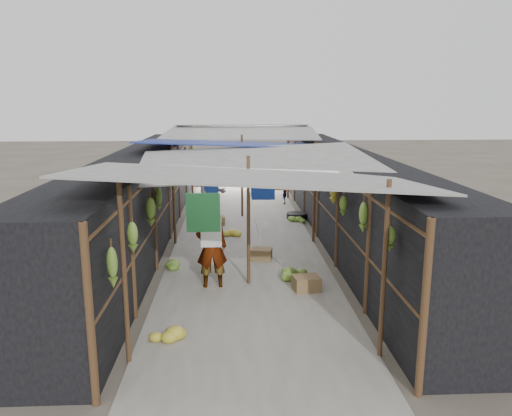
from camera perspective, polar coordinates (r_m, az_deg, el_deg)
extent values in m
plane|color=#6B6356|center=(7.48, -0.02, -16.89)|extent=(80.00, 80.00, 0.00)
cube|color=#9E998E|center=(13.53, -1.35, -3.36)|extent=(3.60, 16.00, 0.02)
cube|color=black|center=(13.48, -12.93, 1.25)|extent=(1.40, 15.00, 2.30)
cube|color=black|center=(13.61, 10.07, 1.47)|extent=(1.40, 15.00, 2.30)
cube|color=olive|center=(11.62, 0.64, -5.33)|extent=(0.53, 0.46, 0.28)
cube|color=olive|center=(9.85, 5.79, -8.61)|extent=(0.55, 0.47, 0.30)
cube|color=olive|center=(14.87, -4.41, -1.48)|extent=(0.45, 0.38, 0.26)
cylinder|color=black|center=(15.66, 4.68, -0.92)|extent=(0.64, 0.64, 0.19)
imported|color=silver|center=(9.81, -5.09, -4.48)|extent=(0.64, 0.46, 1.66)
imported|color=#1D4694|center=(14.98, -5.11, 1.64)|extent=(1.00, 0.85, 1.81)
imported|color=#504A46|center=(17.77, 3.20, 1.68)|extent=(0.34, 0.54, 0.80)
cylinder|color=brown|center=(7.09, -14.83, -7.46)|extent=(0.07, 0.07, 2.60)
cylinder|color=brown|center=(7.25, 14.44, -7.00)|extent=(0.07, 0.07, 2.60)
cylinder|color=brown|center=(9.82, -0.87, -1.58)|extent=(0.07, 0.07, 2.60)
cylinder|color=brown|center=(12.83, -9.39, 1.54)|extent=(0.07, 0.07, 2.60)
cylinder|color=brown|center=(12.92, 6.68, 1.69)|extent=(0.07, 0.07, 2.60)
cylinder|color=brown|center=(15.71, -1.61, 3.63)|extent=(0.07, 0.07, 2.60)
cylinder|color=brown|center=(18.74, -7.34, 4.93)|extent=(0.07, 0.07, 2.60)
cylinder|color=brown|center=(18.80, 3.71, 5.03)|extent=(0.07, 0.07, 2.60)
cube|color=#9F9F9A|center=(7.62, -0.39, 3.62)|extent=(5.21, 3.19, 0.52)
cube|color=#9F9F9A|center=(10.82, -0.04, 5.36)|extent=(5.23, 3.73, 0.50)
cube|color=navy|center=(14.08, -1.92, 7.35)|extent=(5.40, 3.60, 0.41)
cube|color=#9F9F9A|center=(17.37, -1.76, 8.60)|extent=(5.37, 3.66, 0.27)
cube|color=#9F9F9A|center=(19.76, -1.60, 9.33)|extent=(5.00, 1.99, 0.24)
cylinder|color=brown|center=(13.24, -10.12, 5.12)|extent=(0.06, 15.00, 0.06)
cylinder|color=brown|center=(13.33, 7.27, 5.26)|extent=(0.06, 15.00, 0.06)
cylinder|color=gray|center=(13.13, -1.40, 5.25)|extent=(0.02, 15.00, 0.02)
cube|color=#B3411B|center=(12.37, 2.84, 3.40)|extent=(0.50, 0.03, 0.60)
cube|color=#18379F|center=(14.02, -1.19, 4.45)|extent=(0.70, 0.03, 0.60)
cube|color=white|center=(15.24, 1.23, 5.17)|extent=(0.60, 0.03, 0.55)
cube|color=#246E36|center=(8.84, -6.06, -0.53)|extent=(0.60, 0.03, 0.70)
cube|color=#183AA2|center=(11.41, 0.80, 2.55)|extent=(0.55, 0.03, 0.65)
cube|color=navy|center=(16.74, -3.88, 5.69)|extent=(0.65, 0.03, 0.60)
ellipsoid|color=olive|center=(6.78, -16.09, -6.57)|extent=(0.14, 0.12, 0.57)
ellipsoid|color=olive|center=(8.04, -13.93, -3.28)|extent=(0.17, 0.14, 0.50)
ellipsoid|color=olive|center=(9.75, -11.95, -0.47)|extent=(0.19, 0.16, 0.58)
ellipsoid|color=olive|center=(10.82, -11.05, 1.00)|extent=(0.15, 0.13, 0.52)
ellipsoid|color=olive|center=(12.70, -9.85, 3.32)|extent=(0.18, 0.15, 0.51)
ellipsoid|color=olive|center=(13.96, -9.21, 3.73)|extent=(0.18, 0.15, 0.39)
ellipsoid|color=olive|center=(15.42, -8.61, 4.23)|extent=(0.18, 0.16, 0.56)
ellipsoid|color=olive|center=(17.17, -8.04, 5.89)|extent=(0.16, 0.13, 0.40)
ellipsoid|color=gold|center=(18.86, -7.58, 6.34)|extent=(0.15, 0.13, 0.36)
ellipsoid|color=olive|center=(20.16, -7.27, 6.34)|extent=(0.17, 0.15, 0.44)
ellipsoid|color=olive|center=(7.20, 15.09, -3.42)|extent=(0.16, 0.14, 0.37)
ellipsoid|color=olive|center=(8.54, 12.18, -1.06)|extent=(0.16, 0.13, 0.53)
ellipsoid|color=olive|center=(10.00, 9.95, 0.23)|extent=(0.16, 0.14, 0.42)
ellipsoid|color=gold|center=(10.92, 8.86, 1.92)|extent=(0.19, 0.16, 0.58)
ellipsoid|color=gold|center=(12.89, 7.06, 3.51)|extent=(0.15, 0.13, 0.40)
ellipsoid|color=gold|center=(13.97, 6.29, 3.67)|extent=(0.15, 0.12, 0.55)
ellipsoid|color=olive|center=(15.97, 5.16, 5.02)|extent=(0.19, 0.16, 0.39)
ellipsoid|color=gold|center=(16.82, 4.75, 5.37)|extent=(0.16, 0.14, 0.37)
ellipsoid|color=gold|center=(18.21, 4.18, 6.11)|extent=(0.17, 0.14, 0.39)
ellipsoid|color=olive|center=(20.01, 3.55, 6.88)|extent=(0.16, 0.13, 0.39)
ellipsoid|color=gold|center=(13.70, -3.16, -2.65)|extent=(0.53, 0.45, 0.26)
ellipsoid|color=olive|center=(10.43, 4.01, -7.46)|extent=(0.53, 0.45, 0.26)
ellipsoid|color=gold|center=(15.09, -6.12, -1.28)|extent=(0.56, 0.48, 0.28)
ellipsoid|color=olive|center=(11.27, -9.65, -6.19)|extent=(0.46, 0.39, 0.23)
ellipsoid|color=gold|center=(8.15, -10.43, -13.60)|extent=(0.47, 0.40, 0.24)
ellipsoid|color=olive|center=(15.32, 4.85, -1.05)|extent=(0.56, 0.48, 0.28)
ellipsoid|color=olive|center=(18.32, -5.71, 1.13)|extent=(0.57, 0.48, 0.28)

